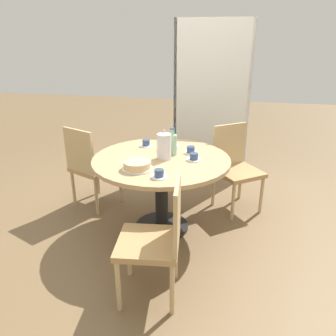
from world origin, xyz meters
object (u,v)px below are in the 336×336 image
object	(u,v)px
cake_main	(137,165)
bookshelf	(211,104)
cup_b	(191,150)
cup_c	(194,157)
chair_a	(91,165)
coffee_pot	(164,146)
chair_b	(157,237)
chair_c	(235,166)
cup_a	(159,174)
cup_d	(146,144)
water_bottle	(172,144)

from	to	relation	value
cake_main	bookshelf	bearing A→B (deg)	75.84
cup_b	cup_c	bearing A→B (deg)	-73.73
chair_a	coffee_pot	bearing A→B (deg)	-176.01
chair_a	cup_c	world-z (taller)	chair_a
coffee_pot	chair_b	bearing A→B (deg)	-80.94
coffee_pot	chair_c	bearing A→B (deg)	43.06
chair_c	coffee_pot	distance (m)	0.95
chair_c	bookshelf	distance (m)	1.07
chair_a	cup_b	xyz separation A→B (m)	(1.07, -0.11, 0.28)
cup_a	cup_b	size ratio (longest dim) A/B	1.00
chair_b	cup_c	distance (m)	0.92
cake_main	cup_d	xyz separation A→B (m)	(-0.09, 0.61, -0.01)
chair_b	cup_d	distance (m)	1.27
chair_c	water_bottle	world-z (taller)	water_bottle
chair_b	chair_a	bearing A→B (deg)	-145.89
bookshelf	cake_main	size ratio (longest dim) A/B	7.57
chair_c	cup_c	bearing A→B (deg)	-159.43
water_bottle	chair_b	bearing A→B (deg)	-85.08
cup_b	water_bottle	bearing A→B (deg)	-153.92
coffee_pot	cup_c	bearing A→B (deg)	2.35
chair_b	bookshelf	distance (m)	2.40
coffee_pot	water_bottle	bearing A→B (deg)	65.98
water_bottle	cake_main	world-z (taller)	water_bottle
chair_b	cake_main	bearing A→B (deg)	-158.70
water_bottle	cup_a	bearing A→B (deg)	-90.24
cup_a	cup_c	world-z (taller)	same
cup_b	cup_d	size ratio (longest dim) A/B	1.00
chair_c	cake_main	bearing A→B (deg)	-169.19
chair_a	cup_a	xyz separation A→B (m)	(0.91, -0.72, 0.28)
cup_c	cup_b	bearing A→B (deg)	106.27
chair_c	cup_b	distance (m)	0.64
chair_a	cake_main	bearing A→B (deg)	163.11
cup_a	bookshelf	bearing A→B (deg)	82.97
coffee_pot	cup_b	distance (m)	0.30
water_bottle	cup_c	bearing A→B (deg)	-26.62
coffee_pot	water_bottle	xyz separation A→B (m)	(0.05, 0.12, -0.02)
cup_b	cup_c	distance (m)	0.19
cup_b	cup_c	xyz separation A→B (m)	(0.05, -0.19, 0.00)
bookshelf	coffee_pot	xyz separation A→B (m)	(-0.29, -1.49, -0.10)
chair_b	chair_c	bearing A→B (deg)	154.36
cake_main	cup_d	distance (m)	0.61
chair_b	cup_a	size ratio (longest dim) A/B	6.66
chair_b	cup_d	size ratio (longest dim) A/B	6.66
bookshelf	cup_d	size ratio (longest dim) A/B	14.47
chair_c	cup_c	xyz separation A→B (m)	(-0.37, -0.58, 0.28)
chair_b	chair_c	distance (m)	1.53
chair_c	cup_c	size ratio (longest dim) A/B	6.66
chair_a	cup_d	size ratio (longest dim) A/B	6.66
bookshelf	water_bottle	size ratio (longest dim) A/B	7.65
coffee_pot	cup_b	size ratio (longest dim) A/B	1.98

